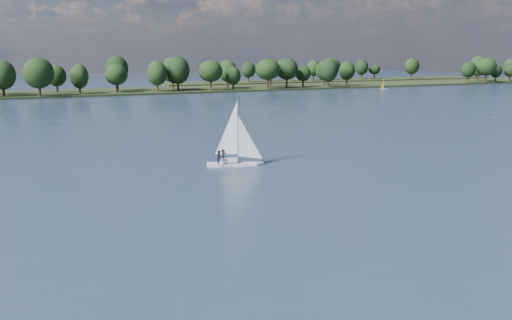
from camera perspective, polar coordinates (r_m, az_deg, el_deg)
The scene contains 6 objects.
ground at distance 127.96m, azimuth -8.84°, elevation 3.59°, with size 700.00×700.00×0.00m, color #233342.
far_shore at distance 236.43m, azimuth -17.66°, elevation 6.32°, with size 660.00×40.00×1.50m, color black.
far_shore_back at distance 345.07m, azimuth 8.16°, elevation 7.85°, with size 220.00×30.00×1.40m, color black.
sailboat at distance 77.99m, azimuth -2.38°, elevation 1.32°, with size 7.44×3.90×9.44m.
dinghy_orange at distance 263.61m, azimuth 12.65°, elevation 7.19°, with size 3.24×1.63×4.97m.
treeline at distance 230.61m, azimuth -20.46°, elevation 8.05°, with size 562.24×74.11×17.26m.
Camera 1 is at (-40.49, -20.45, 14.99)m, focal length 40.00 mm.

